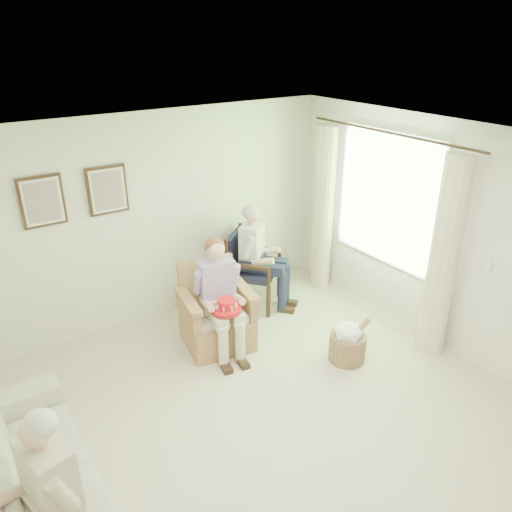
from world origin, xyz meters
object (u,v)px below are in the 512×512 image
at_px(person_dark, 257,250).
at_px(hatbox, 348,342).
at_px(wicker_armchair, 215,320).
at_px(red_hat, 226,307).
at_px(person_sofa, 46,492).
at_px(person_wicker, 220,290).
at_px(sofa, 37,478).
at_px(wood_armchair, 250,264).

relative_size(person_dark, hatbox, 2.28).
bearing_deg(wicker_armchair, red_hat, -87.64).
distance_m(person_sofa, hatbox, 3.42).
xyz_separation_m(person_wicker, person_sofa, (-2.27, -1.64, -0.03)).
bearing_deg(person_sofa, red_hat, 110.61).
bearing_deg(sofa, hatbox, -88.93).
relative_size(person_dark, person_sofa, 1.07).
height_order(wicker_armchair, wood_armchair, wood_armchair).
distance_m(sofa, red_hat, 2.41).
relative_size(wood_armchair, person_sofa, 0.78).
relative_size(person_wicker, person_sofa, 1.03).
bearing_deg(wood_armchair, sofa, 169.87).
relative_size(wood_armchair, red_hat, 2.93).
xyz_separation_m(red_hat, hatbox, (1.10, -0.80, -0.43)).
bearing_deg(hatbox, person_sofa, -169.17).
xyz_separation_m(sofa, hatbox, (3.32, 0.06, -0.08)).
bearing_deg(hatbox, red_hat, 143.83).
distance_m(sofa, person_wicker, 2.55).
xyz_separation_m(person_wicker, hatbox, (1.05, -1.01, -0.53)).
height_order(wood_armchair, person_sofa, person_sofa).
height_order(sofa, red_hat, red_hat).
height_order(person_sofa, red_hat, person_sofa).
xyz_separation_m(person_dark, red_hat, (-0.95, -0.77, -0.15)).
bearing_deg(wood_armchair, red_hat, -174.99).
relative_size(person_wicker, hatbox, 2.18).
bearing_deg(person_wicker, sofa, -144.63).
height_order(person_dark, person_sofa, person_dark).
bearing_deg(person_dark, red_hat, 179.48).
distance_m(wicker_armchair, red_hat, 0.49).
distance_m(wood_armchair, person_dark, 0.31).
bearing_deg(wicker_armchair, person_dark, 36.10).
bearing_deg(person_dark, wood_armchair, 50.26).
height_order(person_dark, red_hat, person_dark).
relative_size(person_wicker, red_hat, 3.87).
xyz_separation_m(wood_armchair, person_wicker, (-0.90, -0.73, 0.22)).
bearing_deg(person_sofa, wicker_armchair, 115.72).
height_order(person_dark, hatbox, person_dark).
height_order(wood_armchair, person_wicker, person_wicker).
relative_size(wood_armchair, person_dark, 0.72).
relative_size(sofa, person_wicker, 1.65).
height_order(wood_armchair, red_hat, wood_armchair).
xyz_separation_m(person_sofa, hatbox, (3.32, 0.64, -0.50)).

